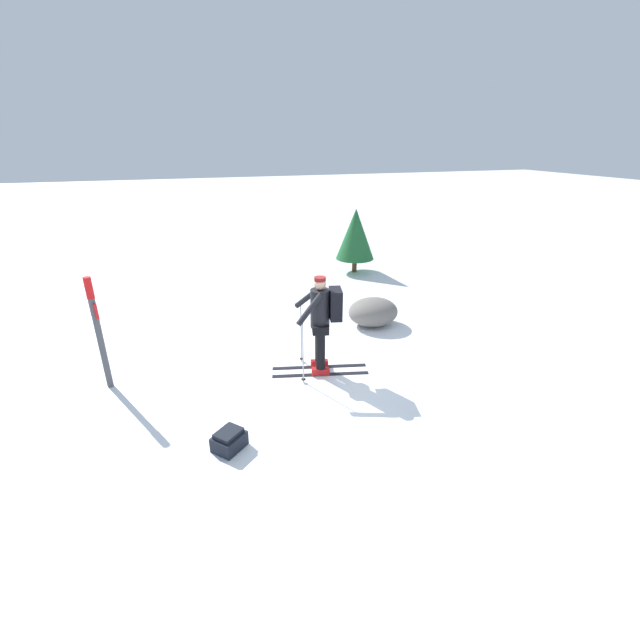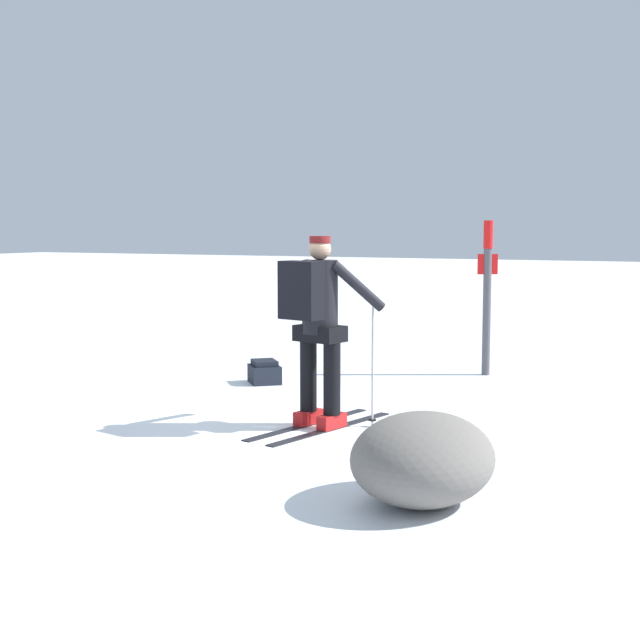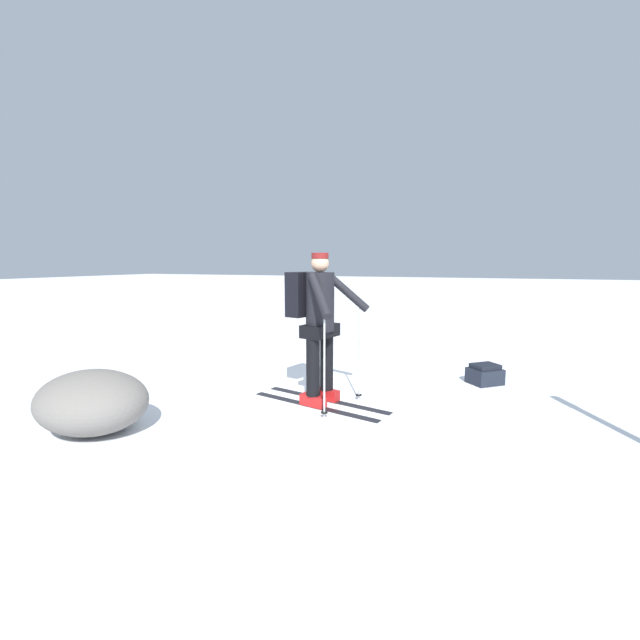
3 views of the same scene
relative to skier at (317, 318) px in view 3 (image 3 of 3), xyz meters
name	(u,v)px [view 3 (image 3 of 3)]	position (x,y,z in m)	size (l,w,h in m)	color
ground_plane	(334,394)	(-0.08, -0.36, -0.98)	(80.00, 80.00, 0.00)	white
skier	(317,318)	(0.00, 0.00, 0.00)	(1.67, 0.89, 1.68)	black
dropped_backpack	(485,374)	(-1.76, -1.51, -0.85)	(0.50, 0.49, 0.26)	black
rock_boulder	(92,402)	(1.65, 1.54, -0.68)	(1.07, 0.91, 0.59)	slate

